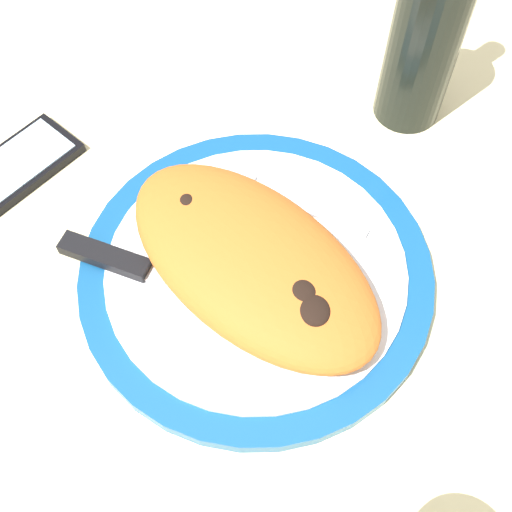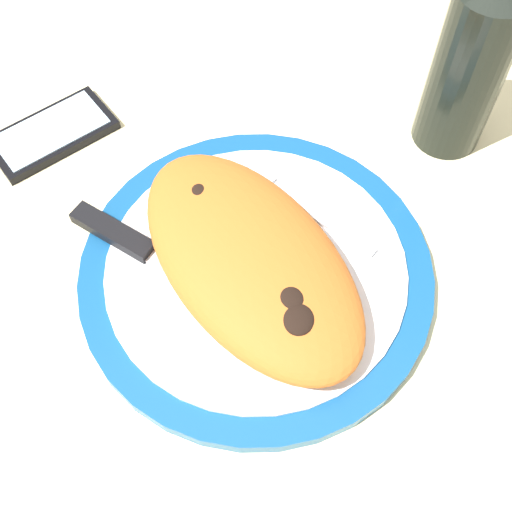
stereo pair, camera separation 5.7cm
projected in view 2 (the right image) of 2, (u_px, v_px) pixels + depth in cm
name	position (u px, v px, depth cm)	size (l,w,h in cm)	color
ground_plane	(256.00, 285.00, 61.43)	(150.00, 150.00, 3.00)	beige
plate	(256.00, 273.00, 59.37)	(32.31, 32.31, 1.86)	navy
calzone	(252.00, 261.00, 56.13)	(29.44, 21.27, 4.75)	#C16023
fork	(290.00, 199.00, 62.18)	(16.24, 2.24, 0.40)	silver
knife	(140.00, 248.00, 59.03)	(21.92, 4.01, 1.20)	silver
smartphone	(49.00, 136.00, 68.23)	(9.57, 14.07, 1.16)	black
wine_bottle	(473.00, 58.00, 60.03)	(7.04, 7.04, 27.35)	black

